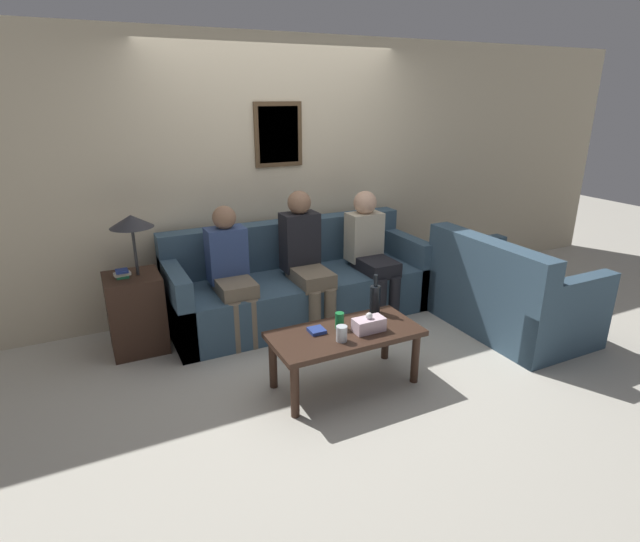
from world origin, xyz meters
The scene contains 14 objects.
ground_plane centered at (0.00, 0.00, 0.00)m, with size 16.00×16.00×0.00m, color beige.
wall_back centered at (0.00, 1.00, 1.30)m, with size 9.00×0.08×2.60m.
couch_main centered at (0.00, 0.53, 0.31)m, with size 2.49×0.89×0.89m.
couch_side centered at (1.59, -0.60, 0.31)m, with size 0.89×1.36×0.89m.
coffee_table centered at (-0.21, -0.78, 0.38)m, with size 1.10×0.52×0.44m.
side_table_with_lamp centered at (-1.50, 0.49, 0.40)m, with size 0.45×0.44×1.17m.
wine_bottle centered at (0.17, -0.58, 0.56)m, with size 0.08×0.08×0.31m.
drinking_glass centered at (-0.30, -0.89, 0.50)m, with size 0.08×0.08×0.11m.
book_stack centered at (-0.40, -0.70, 0.45)m, with size 0.11×0.12×0.03m.
soda_can centered at (-0.22, -0.71, 0.50)m, with size 0.07×0.07×0.12m.
tissue_box centered at (-0.05, -0.85, 0.49)m, with size 0.23×0.12×0.15m.
person_left centered at (-0.70, 0.38, 0.64)m, with size 0.34×0.58×1.17m.
person_middle centered at (0.00, 0.36, 0.67)m, with size 0.34×0.64×1.24m.
person_right centered at (0.70, 0.35, 0.65)m, with size 0.34×0.63×1.18m.
Camera 1 is at (-1.81, -3.62, 2.07)m, focal length 28.00 mm.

